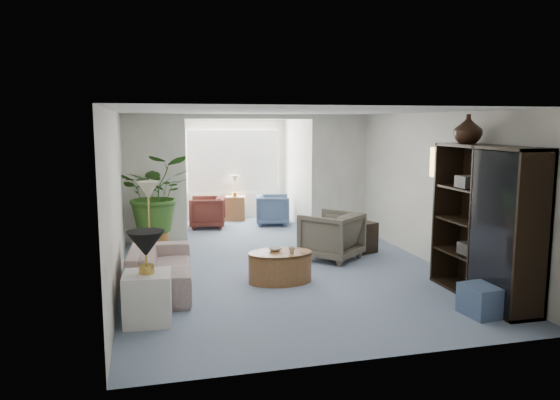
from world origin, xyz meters
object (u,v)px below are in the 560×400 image
object	(u,v)px
entertainment_cabinet	(485,223)
coffee_cup	(292,250)
floor_lamp	(148,190)
side_table_dark	(362,238)
sunroom_chair_maroon	(207,212)
cabinet_urn	(468,129)
sunroom_table	(235,208)
coffee_table	(280,267)
wingback_chair	(331,236)
sofa	(161,266)
sunroom_chair_blue	(273,210)
table_lamp	(146,244)
end_table	(148,298)
coffee_bowl	(275,249)
framed_picture	(442,163)
ottoman	(484,300)
plant_pot	(158,240)

from	to	relation	value
entertainment_cabinet	coffee_cup	bearing A→B (deg)	150.51
floor_lamp	entertainment_cabinet	world-z (taller)	entertainment_cabinet
floor_lamp	side_table_dark	bearing A→B (deg)	-1.16
coffee_cup	sunroom_chair_maroon	bearing A→B (deg)	98.95
cabinet_urn	sunroom_table	world-z (taller)	cabinet_urn
cabinet_urn	side_table_dark	bearing A→B (deg)	103.72
coffee_table	wingback_chair	xyz separation A→B (m)	(1.18, 1.08, 0.18)
entertainment_cabinet	sofa	bearing A→B (deg)	159.48
coffee_table	coffee_cup	size ratio (longest dim) A/B	9.55
coffee_table	sunroom_chair_blue	world-z (taller)	sunroom_chair_blue
table_lamp	floor_lamp	world-z (taller)	floor_lamp
coffee_table	end_table	bearing A→B (deg)	-148.10
coffee_bowl	wingback_chair	xyz separation A→B (m)	(1.23, 0.98, -0.07)
end_table	sunroom_table	size ratio (longest dim) A/B	1.03
table_lamp	floor_lamp	distance (m)	2.66
side_table_dark	cabinet_urn	world-z (taller)	cabinet_urn
coffee_table	coffee_bowl	bearing A→B (deg)	116.57
framed_picture	sunroom_chair_blue	world-z (taller)	framed_picture
coffee_bowl	sofa	bearing A→B (deg)	177.96
coffee_table	ottoman	size ratio (longest dim) A/B	2.03
floor_lamp	table_lamp	bearing A→B (deg)	-91.51
side_table_dark	cabinet_urn	bearing A→B (deg)	-76.28
entertainment_cabinet	sunroom_table	world-z (taller)	entertainment_cabinet
framed_picture	coffee_bowl	bearing A→B (deg)	-179.51
side_table_dark	sunroom_chair_blue	size ratio (longest dim) A/B	0.73
sofa	coffee_table	distance (m)	1.72
sofa	coffee_bowl	distance (m)	1.67
entertainment_cabinet	sunroom_chair_maroon	size ratio (longest dim) A/B	2.68
end_table	table_lamp	distance (m)	0.65
coffee_cup	sunroom_chair_maroon	size ratio (longest dim) A/B	0.13
coffee_table	sunroom_table	size ratio (longest dim) A/B	1.64
sunroom_chair_blue	coffee_table	bearing A→B (deg)	179.20
table_lamp	sunroom_chair_maroon	bearing A→B (deg)	76.32
ottoman	sunroom_table	bearing A→B (deg)	104.88
coffee_bowl	coffee_cup	world-z (taller)	coffee_cup
sofa	sunroom_table	size ratio (longest dim) A/B	3.69
floor_lamp	ottoman	bearing A→B (deg)	-40.99
cabinet_urn	coffee_table	bearing A→B (deg)	159.86
coffee_table	sunroom_chair_maroon	bearing A→B (deg)	97.23
coffee_table	wingback_chair	size ratio (longest dim) A/B	1.06
floor_lamp	sunroom_chair_maroon	xyz separation A→B (m)	(1.29, 2.93, -0.90)
ottoman	framed_picture	bearing A→B (deg)	74.10
coffee_bowl	wingback_chair	size ratio (longest dim) A/B	0.23
framed_picture	cabinet_urn	bearing A→B (deg)	-102.74
coffee_table	side_table_dark	distance (m)	2.33
plant_pot	floor_lamp	bearing A→B (deg)	-97.62
ottoman	sunroom_chair_blue	bearing A→B (deg)	100.14
table_lamp	sunroom_table	distance (m)	6.70
end_table	cabinet_urn	xyz separation A→B (m)	(4.35, 0.30, 1.95)
entertainment_cabinet	ottoman	size ratio (longest dim) A/B	4.37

